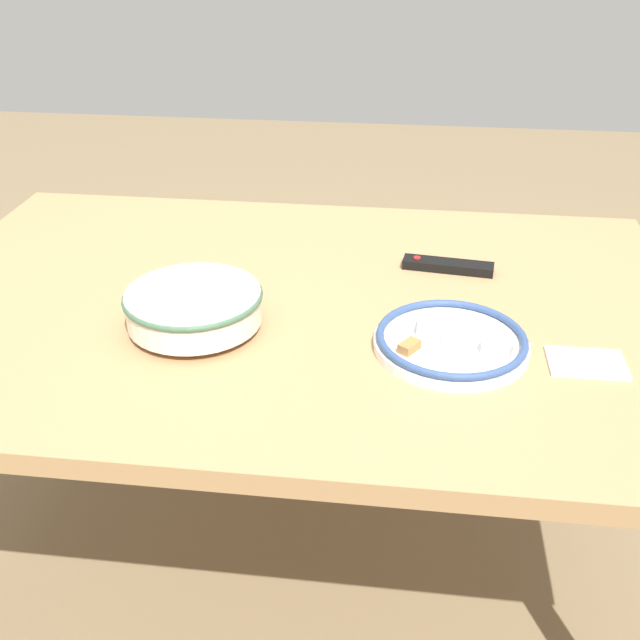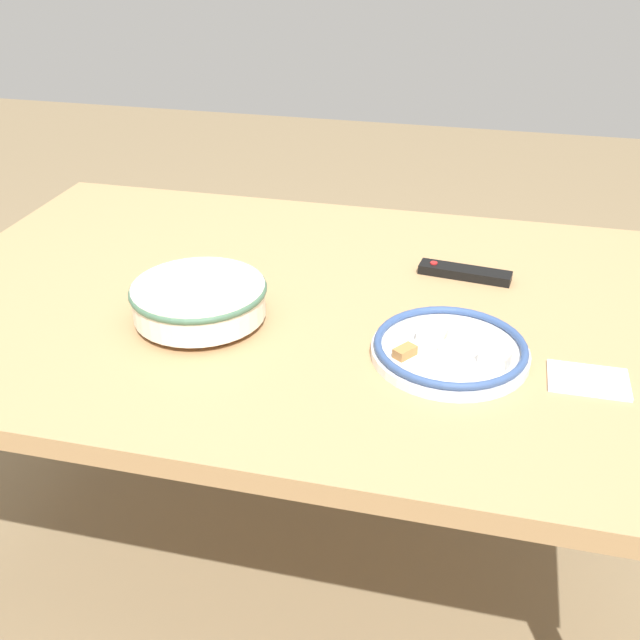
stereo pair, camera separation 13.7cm
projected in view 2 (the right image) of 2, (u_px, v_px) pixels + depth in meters
The scene contains 6 objects.
ground_plane at pixel (305, 547), 1.88m from camera, with size 8.00×8.00×0.00m, color #7F6B4C.
dining_table at pixel (302, 325), 1.56m from camera, with size 1.59×1.06×0.71m.
noodle_bowl at pixel (199, 299), 1.42m from camera, with size 0.26×0.26×0.08m.
food_plate at pixel (450, 349), 1.32m from camera, with size 0.28×0.28×0.04m.
tv_remote at pixel (465, 273), 1.60m from camera, with size 0.20×0.07×0.02m.
folded_napkin at pixel (588, 380), 1.26m from camera, with size 0.13×0.09×0.01m.
Camera 2 is at (0.35, -1.30, 1.43)m, focal length 42.00 mm.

